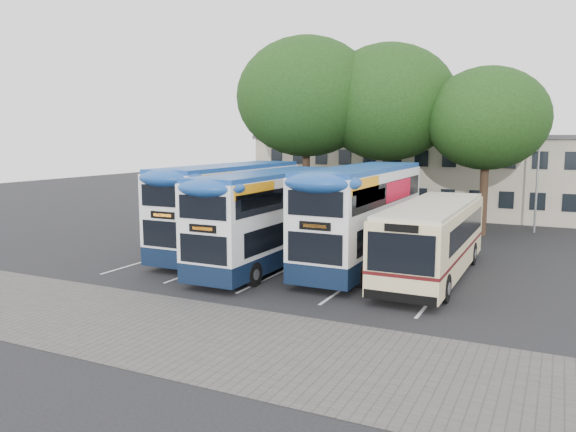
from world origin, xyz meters
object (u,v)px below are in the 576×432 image
at_px(bus_dd_left, 231,204).
at_px(bus_single, 433,235).
at_px(bus_dd_right, 363,212).
at_px(tree_mid, 388,103).
at_px(bus_dd_mid, 269,215).
at_px(tree_right, 487,119).
at_px(lamp_post, 539,153).
at_px(tree_left, 307,97).

bearing_deg(bus_dd_left, bus_single, -3.32).
distance_m(bus_dd_right, bus_single, 3.54).
bearing_deg(tree_mid, bus_dd_mid, -96.42).
bearing_deg(bus_single, bus_dd_right, 170.13).
bearing_deg(tree_right, lamp_post, 40.33).
relative_size(tree_left, tree_right, 1.24).
bearing_deg(tree_right, bus_dd_mid, -120.87).
xyz_separation_m(lamp_post, bus_dd_mid, (-10.82, -15.73, -2.64)).
bearing_deg(bus_dd_left, bus_dd_mid, -30.74).
relative_size(lamp_post, bus_dd_mid, 0.85).
height_order(tree_right, bus_single, tree_right).
xyz_separation_m(tree_right, bus_single, (-0.59, -11.94, -5.32)).
xyz_separation_m(tree_right, bus_dd_mid, (-7.93, -13.28, -4.70)).
distance_m(tree_right, bus_single, 13.08).
xyz_separation_m(tree_mid, bus_single, (5.78, -12.58, -6.47)).
bearing_deg(bus_dd_right, lamp_post, 63.49).
xyz_separation_m(tree_right, bus_dd_left, (-11.22, -11.32, -4.60)).
height_order(tree_left, bus_dd_mid, tree_left).
distance_m(lamp_post, bus_dd_right, 15.62).
bearing_deg(bus_single, lamp_post, 76.43).
height_order(tree_left, bus_dd_right, tree_left).
height_order(lamp_post, tree_right, tree_right).
bearing_deg(tree_right, bus_dd_left, -134.75).
relative_size(bus_dd_left, bus_single, 1.02).
bearing_deg(lamp_post, tree_left, -165.57).
xyz_separation_m(lamp_post, bus_single, (-3.47, -14.39, -3.25)).
height_order(bus_dd_left, bus_dd_mid, bus_dd_left).
bearing_deg(tree_right, bus_dd_right, -109.39).
height_order(tree_mid, bus_dd_mid, tree_mid).
distance_m(tree_mid, bus_dd_right, 13.49).
bearing_deg(bus_single, bus_dd_mid, -169.67).
height_order(tree_mid, bus_dd_right, tree_mid).
bearing_deg(bus_dd_left, bus_dd_right, -0.19).
bearing_deg(tree_left, bus_single, -44.65).
bearing_deg(tree_mid, bus_single, -65.32).
bearing_deg(tree_left, bus_dd_mid, -73.85).
bearing_deg(bus_dd_mid, tree_left, 106.15).
distance_m(bus_dd_left, bus_single, 10.68).
distance_m(lamp_post, bus_dd_mid, 19.27).
distance_m(bus_dd_left, bus_dd_mid, 3.83).
relative_size(lamp_post, tree_left, 0.71).
relative_size(lamp_post, tree_mid, 0.74).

